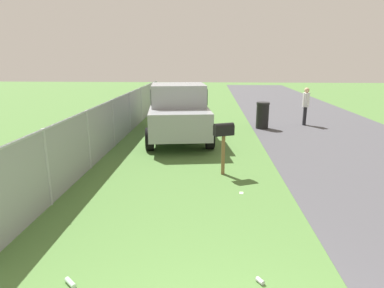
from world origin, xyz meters
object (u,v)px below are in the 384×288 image
object	(u,v)px
pickup_truck	(178,110)
trash_bin	(262,115)
pedestrian	(306,104)
mailbox	(224,133)

from	to	relation	value
pickup_truck	trash_bin	size ratio (longest dim) A/B	4.85
pickup_truck	pedestrian	world-z (taller)	pickup_truck
trash_bin	pedestrian	distance (m)	2.25
mailbox	trash_bin	size ratio (longest dim) A/B	1.21
trash_bin	pedestrian	xyz separation A→B (m)	(0.84, -2.04, 0.41)
mailbox	pickup_truck	size ratio (longest dim) A/B	0.25
mailbox	pedestrian	bearing A→B (deg)	-52.72
trash_bin	pickup_truck	bearing A→B (deg)	120.59
trash_bin	pedestrian	bearing A→B (deg)	-67.51
trash_bin	pedestrian	size ratio (longest dim) A/B	0.67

